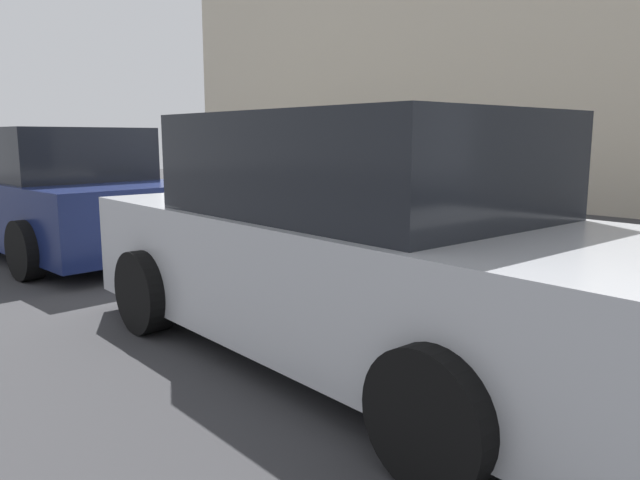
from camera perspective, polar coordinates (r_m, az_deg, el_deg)
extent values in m
plane|color=#333335|center=(7.98, -5.41, -1.23)|extent=(40.00, 40.00, 0.00)
cube|color=gray|center=(9.70, 6.24, 1.10)|extent=(18.00, 5.00, 0.14)
cube|color=#9EA0A8|center=(6.24, 20.13, -0.03)|extent=(0.35, 0.19, 0.75)
cube|color=black|center=(6.24, 20.13, -0.03)|extent=(0.35, 0.04, 0.76)
cylinder|color=gray|center=(6.13, 21.54, 3.44)|extent=(0.02, 0.02, 0.04)
cylinder|color=gray|center=(6.26, 19.17, 3.69)|extent=(0.02, 0.02, 0.04)
cylinder|color=black|center=(6.19, 20.35, 3.75)|extent=(0.29, 0.03, 0.02)
cylinder|color=black|center=(6.24, 21.16, -3.37)|extent=(0.04, 0.02, 0.04)
cylinder|color=black|center=(6.37, 18.77, -2.98)|extent=(0.04, 0.02, 0.04)
cube|color=#59601E|center=(6.52, 16.69, 0.17)|extent=(0.49, 0.26, 0.66)
cube|color=black|center=(6.52, 16.69, 0.17)|extent=(0.49, 0.07, 0.68)
cylinder|color=gray|center=(6.38, 18.57, 4.11)|extent=(0.02, 0.02, 0.27)
cylinder|color=gray|center=(6.56, 15.25, 4.41)|extent=(0.02, 0.02, 0.27)
cylinder|color=black|center=(6.45, 16.95, 5.47)|extent=(0.42, 0.05, 0.02)
cylinder|color=black|center=(6.49, 18.25, -2.73)|extent=(0.05, 0.02, 0.04)
cylinder|color=black|center=(6.67, 14.92, -2.24)|extent=(0.05, 0.02, 0.04)
cube|color=navy|center=(6.74, 12.39, 0.70)|extent=(0.51, 0.24, 0.67)
cube|color=black|center=(6.74, 12.39, 0.70)|extent=(0.51, 0.07, 0.69)
cylinder|color=gray|center=(6.59, 14.13, 3.55)|extent=(0.02, 0.02, 0.04)
cylinder|color=gray|center=(6.81, 10.91, 3.86)|extent=(0.02, 0.02, 0.04)
cylinder|color=black|center=(6.70, 12.50, 3.88)|extent=(0.44, 0.05, 0.02)
cylinder|color=black|center=(6.69, 13.94, -2.17)|extent=(0.05, 0.02, 0.04)
cylinder|color=black|center=(6.91, 10.70, -1.68)|extent=(0.05, 0.02, 0.04)
cube|color=red|center=(7.10, 9.22, 0.61)|extent=(0.43, 0.25, 0.52)
cube|color=black|center=(7.10, 9.22, 0.61)|extent=(0.43, 0.08, 0.53)
cylinder|color=gray|center=(6.95, 10.56, 3.76)|extent=(0.02, 0.02, 0.29)
cylinder|color=gray|center=(7.14, 8.09, 3.97)|extent=(0.02, 0.02, 0.29)
cylinder|color=black|center=(7.03, 9.35, 5.05)|extent=(0.36, 0.06, 0.02)
cylinder|color=black|center=(7.04, 10.44, -1.46)|extent=(0.05, 0.02, 0.04)
cylinder|color=black|center=(7.23, 7.94, -1.10)|extent=(0.05, 0.02, 0.04)
cube|color=maroon|center=(7.34, 6.32, 1.91)|extent=(0.39, 0.26, 0.76)
cube|color=black|center=(7.34, 6.32, 1.91)|extent=(0.39, 0.06, 0.77)
cylinder|color=gray|center=(7.19, 7.42, 5.97)|extent=(0.02, 0.02, 0.30)
cylinder|color=gray|center=(7.39, 5.41, 6.09)|extent=(0.02, 0.02, 0.30)
cylinder|color=black|center=(7.28, 6.42, 7.21)|extent=(0.32, 0.04, 0.02)
cylinder|color=black|center=(7.30, 7.30, -0.99)|extent=(0.04, 0.02, 0.04)
cylinder|color=black|center=(7.49, 5.28, -0.67)|extent=(0.04, 0.02, 0.04)
cube|color=#0F606B|center=(7.66, 3.91, 2.01)|extent=(0.41, 0.23, 0.69)
cube|color=black|center=(7.66, 3.91, 2.01)|extent=(0.42, 0.05, 0.70)
cylinder|color=gray|center=(7.50, 4.96, 5.52)|extent=(0.02, 0.02, 0.27)
cylinder|color=gray|center=(7.73, 2.98, 5.66)|extent=(0.02, 0.02, 0.27)
cylinder|color=black|center=(7.61, 3.97, 6.62)|extent=(0.35, 0.03, 0.02)
cylinder|color=black|center=(7.60, 4.90, -0.53)|extent=(0.04, 0.02, 0.04)
cylinder|color=black|center=(7.83, 2.91, -0.20)|extent=(0.04, 0.02, 0.04)
cube|color=black|center=(7.93, 1.34, 2.12)|extent=(0.37, 0.24, 0.64)
cube|color=black|center=(7.93, 1.34, 2.12)|extent=(0.37, 0.07, 0.66)
cylinder|color=gray|center=(7.77, 2.06, 5.38)|extent=(0.02, 0.02, 0.28)
cylinder|color=gray|center=(8.00, 0.66, 5.50)|extent=(0.02, 0.02, 0.28)
cylinder|color=black|center=(7.87, 1.35, 6.46)|extent=(0.30, 0.05, 0.02)
cylinder|color=black|center=(7.86, 2.05, -0.16)|extent=(0.05, 0.02, 0.04)
cylinder|color=black|center=(8.09, 0.62, 0.13)|extent=(0.05, 0.02, 0.04)
cube|color=#9EA0A8|center=(8.27, -0.51, 2.71)|extent=(0.40, 0.24, 0.73)
cube|color=black|center=(8.27, -0.51, 2.71)|extent=(0.40, 0.07, 0.74)
cylinder|color=gray|center=(8.12, 0.35, 5.30)|extent=(0.02, 0.02, 0.04)
cylinder|color=gray|center=(8.34, -1.34, 5.41)|extent=(0.02, 0.02, 0.04)
cylinder|color=black|center=(8.23, -0.51, 5.50)|extent=(0.33, 0.05, 0.02)
cylinder|color=black|center=(8.20, 0.37, 0.26)|extent=(0.05, 0.02, 0.04)
cylinder|color=black|center=(8.43, -1.35, 0.51)|extent=(0.05, 0.02, 0.04)
cylinder|color=#D89E0C|center=(8.74, -3.49, 2.50)|extent=(0.20, 0.20, 0.55)
sphere|color=#D89E0C|center=(8.71, -3.51, 4.63)|extent=(0.21, 0.21, 0.21)
cylinder|color=#D89E0C|center=(8.85, -4.12, 2.76)|extent=(0.09, 0.10, 0.09)
cylinder|color=#D89E0C|center=(8.63, -2.85, 2.60)|extent=(0.09, 0.10, 0.09)
cylinder|color=brown|center=(9.02, -6.32, 3.94)|extent=(0.16, 0.16, 0.95)
cube|color=#B2B5BA|center=(4.19, 3.43, -2.99)|extent=(4.61, 2.02, 0.81)
cube|color=black|center=(4.10, 3.53, 7.09)|extent=(2.43, 1.76, 0.66)
cylinder|color=black|center=(4.90, -15.98, -4.64)|extent=(0.65, 0.25, 0.64)
cylinder|color=black|center=(5.85, 0.19, -1.97)|extent=(0.65, 0.25, 0.64)
cylinder|color=black|center=(2.75, 10.50, -15.85)|extent=(0.65, 0.25, 0.64)
cylinder|color=black|center=(4.22, 26.18, -7.56)|extent=(0.65, 0.25, 0.64)
cube|color=#141E4C|center=(8.69, -23.27, 2.71)|extent=(4.56, 1.94, 0.78)
cube|color=black|center=(8.65, -23.58, 7.40)|extent=(2.39, 1.74, 0.64)
cylinder|color=black|center=(10.36, -21.44, 2.43)|extent=(0.65, 0.24, 0.64)
cylinder|color=black|center=(7.11, -25.67, -0.86)|extent=(0.65, 0.24, 0.64)
cylinder|color=black|center=(7.90, -13.10, 0.81)|extent=(0.65, 0.24, 0.64)
cylinder|color=black|center=(13.16, -26.16, 3.50)|extent=(0.64, 0.23, 0.64)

